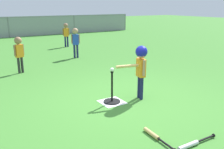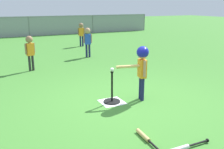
% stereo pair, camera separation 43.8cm
% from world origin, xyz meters
% --- Properties ---
extents(ground_plane, '(60.00, 60.00, 0.00)m').
position_xyz_m(ground_plane, '(0.00, 0.00, 0.00)').
color(ground_plane, '#3D7A2D').
extents(home_plate, '(0.44, 0.44, 0.01)m').
position_xyz_m(home_plate, '(-0.23, 0.13, 0.00)').
color(home_plate, white).
rests_on(home_plate, ground_plane).
extents(batting_tee, '(0.32, 0.32, 0.61)m').
position_xyz_m(batting_tee, '(-0.23, 0.13, 0.09)').
color(batting_tee, black).
rests_on(batting_tee, ground_plane).
extents(baseball_on_tee, '(0.07, 0.07, 0.07)m').
position_xyz_m(baseball_on_tee, '(-0.23, 0.13, 0.64)').
color(baseball_on_tee, white).
rests_on(baseball_on_tee, batting_tee).
extents(batter_child, '(0.62, 0.30, 1.06)m').
position_xyz_m(batter_child, '(0.34, 0.00, 0.75)').
color(batter_child, '#191E4C').
rests_on(batter_child, ground_plane).
extents(fielder_deep_right, '(0.30, 0.20, 1.03)m').
position_xyz_m(fielder_deep_right, '(1.51, 6.68, 0.66)').
color(fielder_deep_right, '#191E4C').
rests_on(fielder_deep_right, ground_plane).
extents(fielder_near_left, '(0.28, 0.19, 0.98)m').
position_xyz_m(fielder_near_left, '(-1.21, 3.25, 0.63)').
color(fielder_near_left, '#262626').
rests_on(fielder_near_left, ground_plane).
extents(fielder_deep_center, '(0.30, 0.20, 1.03)m').
position_xyz_m(fielder_deep_center, '(0.89, 4.30, 0.66)').
color(fielder_deep_center, '#191E4C').
rests_on(fielder_deep_center, ground_plane).
extents(spare_bat_silver, '(0.68, 0.06, 0.06)m').
position_xyz_m(spare_bat_silver, '(-0.15, -1.74, 0.03)').
color(spare_bat_silver, silver).
rests_on(spare_bat_silver, ground_plane).
extents(spare_bat_wood, '(0.09, 0.64, 0.06)m').
position_xyz_m(spare_bat_wood, '(-0.42, -1.31, 0.03)').
color(spare_bat_wood, '#DBB266').
rests_on(spare_bat_wood, ground_plane).
extents(outfield_fence, '(16.06, 0.06, 1.15)m').
position_xyz_m(outfield_fence, '(0.00, 11.49, 0.62)').
color(outfield_fence, slate).
rests_on(outfield_fence, ground_plane).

